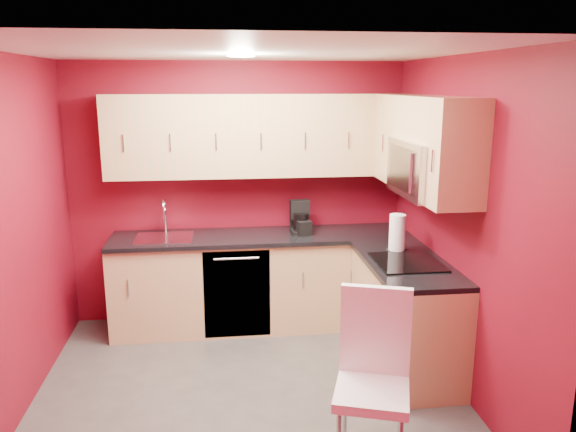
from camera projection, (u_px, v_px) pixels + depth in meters
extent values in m
plane|color=#4F4C4A|center=(249.00, 390.00, 4.30)|extent=(3.20, 3.20, 0.00)
plane|color=white|center=(243.00, 51.00, 3.72)|extent=(3.20, 3.20, 0.00)
plane|color=maroon|center=(238.00, 193.00, 5.46)|extent=(3.20, 0.00, 3.20)
plane|color=maroon|center=(262.00, 317.00, 2.56)|extent=(3.20, 0.00, 3.20)
plane|color=maroon|center=(11.00, 240.00, 3.82)|extent=(0.00, 3.00, 3.00)
plane|color=maroon|center=(460.00, 226.00, 4.20)|extent=(0.00, 3.00, 3.00)
cube|color=tan|center=(262.00, 282.00, 5.38)|extent=(2.80, 0.60, 0.87)
cube|color=tan|center=(405.00, 316.00, 4.59)|extent=(0.60, 1.30, 0.87)
cube|color=black|center=(262.00, 237.00, 5.26)|extent=(2.80, 0.63, 0.04)
cube|color=black|center=(406.00, 264.00, 4.47)|extent=(0.63, 1.27, 0.04)
cube|color=tan|center=(260.00, 135.00, 5.18)|extent=(2.80, 0.35, 0.75)
cube|color=tan|center=(404.00, 138.00, 4.88)|extent=(0.35, 0.57, 0.75)
cube|color=tan|center=(459.00, 155.00, 3.77)|extent=(0.35, 0.22, 0.75)
cube|color=tan|center=(433.00, 119.00, 4.19)|extent=(0.35, 0.76, 0.33)
cube|color=silver|center=(427.00, 168.00, 4.28)|extent=(0.40, 0.76, 0.42)
cube|color=black|center=(403.00, 169.00, 4.25)|extent=(0.02, 0.62, 0.33)
cylinder|color=silver|center=(411.00, 174.00, 4.03)|extent=(0.02, 0.02, 0.29)
cube|color=black|center=(407.00, 262.00, 4.43)|extent=(0.50, 0.55, 0.01)
cube|color=silver|center=(164.00, 238.00, 5.15)|extent=(0.52, 0.42, 0.02)
cylinder|color=silver|center=(165.00, 219.00, 5.31)|extent=(0.02, 0.02, 0.26)
torus|color=silver|center=(164.00, 207.00, 5.21)|extent=(0.02, 0.16, 0.16)
cylinder|color=silver|center=(164.00, 215.00, 5.16)|extent=(0.02, 0.02, 0.12)
cube|color=black|center=(237.00, 294.00, 5.07)|extent=(0.60, 0.02, 0.82)
cylinder|color=white|center=(241.00, 56.00, 4.02)|extent=(0.20, 0.20, 0.01)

